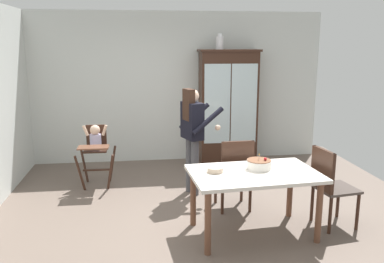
% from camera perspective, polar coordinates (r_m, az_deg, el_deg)
% --- Properties ---
extents(ground_plane, '(6.24, 6.24, 0.00)m').
position_cam_1_polar(ground_plane, '(5.25, 0.85, -11.86)').
color(ground_plane, '#66564C').
extents(wall_back, '(5.32, 0.06, 2.70)m').
position_cam_1_polar(wall_back, '(7.44, -2.10, 6.21)').
color(wall_back, silver).
rests_on(wall_back, ground_plane).
extents(china_cabinet, '(1.08, 0.48, 2.04)m').
position_cam_1_polar(china_cabinet, '(7.36, 5.08, 3.55)').
color(china_cabinet, '#382116').
rests_on(china_cabinet, ground_plane).
extents(ceramic_vase, '(0.13, 0.13, 0.27)m').
position_cam_1_polar(ceramic_vase, '(7.24, 3.93, 12.42)').
color(ceramic_vase, white).
rests_on(ceramic_vase, china_cabinet).
extents(high_chair_with_toddler, '(0.58, 0.69, 0.95)m').
position_cam_1_polar(high_chair_with_toddler, '(6.28, -13.41, -1.77)').
color(high_chair_with_toddler, '#382116').
rests_on(high_chair_with_toddler, ground_plane).
extents(adult_person, '(0.62, 0.61, 1.53)m').
position_cam_1_polar(adult_person, '(5.73, 0.10, 0.46)').
color(adult_person, '#47474C').
rests_on(adult_person, ground_plane).
extents(dining_table, '(1.49, 1.00, 0.74)m').
position_cam_1_polar(dining_table, '(4.64, 8.72, -6.83)').
color(dining_table, silver).
rests_on(dining_table, ground_plane).
extents(birthday_cake, '(0.28, 0.28, 0.19)m').
position_cam_1_polar(birthday_cake, '(4.71, 9.39, -4.58)').
color(birthday_cake, white).
rests_on(birthday_cake, dining_table).
extents(serving_bowl, '(0.18, 0.18, 0.05)m').
position_cam_1_polar(serving_bowl, '(4.55, 3.28, -5.39)').
color(serving_bowl, '#C6AD93').
rests_on(serving_bowl, dining_table).
extents(dining_chair_far_side, '(0.46, 0.46, 0.96)m').
position_cam_1_polar(dining_chair_far_side, '(5.26, 6.09, -5.39)').
color(dining_chair_far_side, '#382116').
rests_on(dining_chair_far_side, ground_plane).
extents(dining_chair_right_end, '(0.50, 0.50, 0.96)m').
position_cam_1_polar(dining_chair_right_end, '(5.05, 18.72, -6.75)').
color(dining_chair_right_end, '#382116').
rests_on(dining_chair_right_end, ground_plane).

